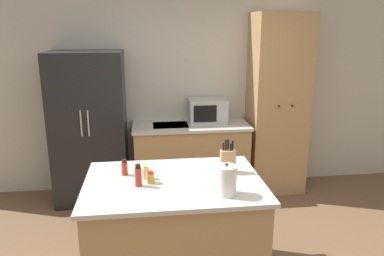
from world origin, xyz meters
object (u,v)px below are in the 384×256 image
pantry_cabinet (277,105)px  spice_bottle_tall_dark (146,173)px  knife_block (228,160)px  spice_bottle_amber_oil (125,168)px  kettle (226,180)px  refrigerator (90,128)px  spice_bottle_short_red (138,176)px  spice_bottle_green_herb (150,178)px  microwave (207,111)px

pantry_cabinet → spice_bottle_tall_dark: size_ratio=20.59×
knife_block → spice_bottle_tall_dark: size_ratio=2.59×
spice_bottle_tall_dark → spice_bottle_amber_oil: bearing=149.1°
knife_block → kettle: size_ratio=1.17×
refrigerator → spice_bottle_amber_oil: bearing=-72.4°
pantry_cabinet → spice_bottle_short_red: bearing=-133.4°
spice_bottle_green_herb → refrigerator: bearing=111.8°
microwave → pantry_cabinet: bearing=-4.9°
spice_bottle_short_red → spice_bottle_amber_oil: spice_bottle_short_red is taller
pantry_cabinet → spice_bottle_green_herb: bearing=-132.6°
spice_bottle_green_herb → kettle: (0.55, -0.28, 0.07)m
spice_bottle_short_red → spice_bottle_amber_oil: 0.27m
spice_bottle_amber_oil → kettle: (0.76, -0.47, 0.05)m
knife_block → spice_bottle_short_red: bearing=-165.6°
microwave → spice_bottle_short_red: (-0.86, -1.94, -0.06)m
spice_bottle_green_herb → kettle: 0.62m
microwave → kettle: (-0.22, -2.17, -0.03)m
refrigerator → knife_block: (1.36, -1.63, 0.12)m
spice_bottle_green_herb → microwave: bearing=68.0°
pantry_cabinet → spice_bottle_tall_dark: bearing=-134.7°
spice_bottle_short_red → kettle: (0.64, -0.23, 0.03)m
refrigerator → kettle: bearing=-58.5°
microwave → spice_bottle_short_red: size_ratio=2.69×
pantry_cabinet → kettle: pantry_cabinet is taller
refrigerator → knife_block: bearing=-50.2°
spice_bottle_amber_oil → spice_bottle_green_herb: spice_bottle_amber_oil is taller
knife_block → spice_bottle_green_herb: size_ratio=2.97×
refrigerator → spice_bottle_short_red: bearing=-71.3°
microwave → spice_bottle_green_herb: bearing=-112.0°
refrigerator → spice_bottle_green_herb: size_ratio=19.03×
spice_bottle_green_herb → spice_bottle_amber_oil: bearing=137.5°
refrigerator → spice_bottle_green_herb: 1.92m
spice_bottle_tall_dark → spice_bottle_green_herb: bearing=-67.3°
kettle → refrigerator: bearing=121.5°
spice_bottle_short_red → refrigerator: bearing=108.7°
spice_bottle_amber_oil → pantry_cabinet: bearing=40.8°
knife_block → kettle: bearing=-103.9°
kettle → pantry_cabinet: bearing=61.8°
pantry_cabinet → spice_bottle_amber_oil: size_ratio=17.05×
spice_bottle_amber_oil → refrigerator: bearing=107.6°
pantry_cabinet → microwave: 0.91m
refrigerator → pantry_cabinet: 2.39m
spice_bottle_amber_oil → kettle: 0.89m
spice_bottle_green_herb → pantry_cabinet: bearing=47.4°
spice_bottle_amber_oil → kettle: bearing=-31.9°
refrigerator → spice_bottle_amber_oil: refrigerator is taller
refrigerator → spice_bottle_tall_dark: 1.82m
pantry_cabinet → microwave: size_ratio=4.80×
microwave → spice_bottle_tall_dark: (-0.80, -1.80, -0.09)m
spice_bottle_amber_oil → spice_bottle_green_herb: bearing=-42.5°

